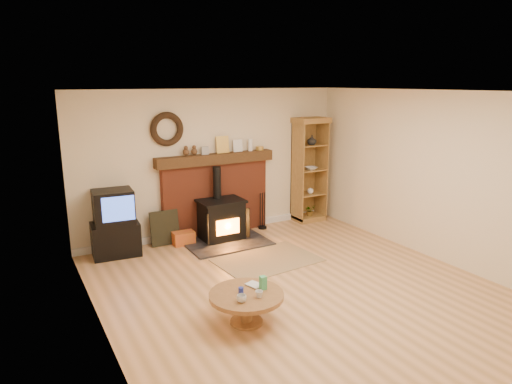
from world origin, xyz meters
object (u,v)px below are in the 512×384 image
curio_cabinet (309,170)px  tv_unit (115,224)px  wood_stove (222,221)px  coffee_table (247,299)px

curio_cabinet → tv_unit: bearing=-178.7°
tv_unit → curio_cabinet: size_ratio=0.52×
wood_stove → curio_cabinet: size_ratio=0.68×
wood_stove → coffee_table: wood_stove is taller
curio_cabinet → coffee_table: size_ratio=2.37×
wood_stove → curio_cabinet: bearing=7.9°
wood_stove → curio_cabinet: 2.16m
coffee_table → tv_unit: bearing=105.9°
tv_unit → coffee_table: bearing=-74.1°
tv_unit → curio_cabinet: (3.81, 0.09, 0.51)m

